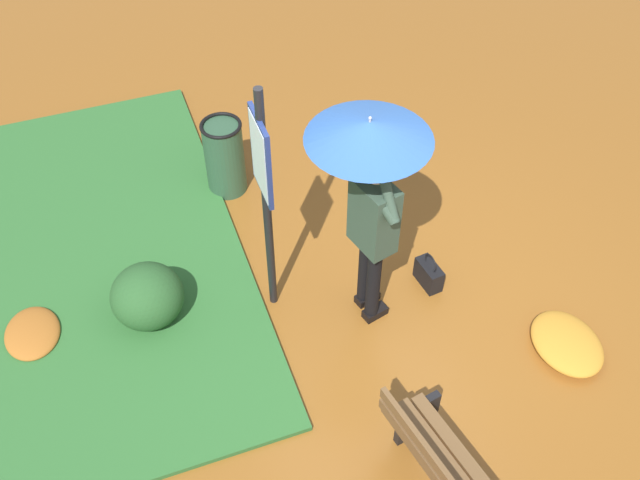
{
  "coord_description": "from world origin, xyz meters",
  "views": [
    {
      "loc": [
        -3.46,
        1.93,
        5.15
      ],
      "look_at": [
        0.35,
        0.56,
        0.85
      ],
      "focal_mm": 40.49,
      "sensor_mm": 36.0,
      "label": 1
    }
  ],
  "objects_px": {
    "info_sign_post": "(264,182)",
    "handbag": "(429,274)",
    "trash_bin": "(225,157)",
    "person_with_umbrella": "(371,174)"
  },
  "relations": [
    {
      "from": "person_with_umbrella",
      "to": "handbag",
      "type": "relative_size",
      "value": 5.53
    },
    {
      "from": "handbag",
      "to": "trash_bin",
      "type": "bearing_deg",
      "value": 36.45
    },
    {
      "from": "handbag",
      "to": "person_with_umbrella",
      "type": "bearing_deg",
      "value": 90.67
    },
    {
      "from": "info_sign_post",
      "to": "trash_bin",
      "type": "relative_size",
      "value": 2.76
    },
    {
      "from": "person_with_umbrella",
      "to": "handbag",
      "type": "xyz_separation_m",
      "value": [
        0.01,
        -0.66,
        -1.42
      ]
    },
    {
      "from": "info_sign_post",
      "to": "handbag",
      "type": "height_order",
      "value": "info_sign_post"
    },
    {
      "from": "info_sign_post",
      "to": "handbag",
      "type": "distance_m",
      "value": 1.95
    },
    {
      "from": "info_sign_post",
      "to": "person_with_umbrella",
      "type": "bearing_deg",
      "value": -111.51
    },
    {
      "from": "person_with_umbrella",
      "to": "handbag",
      "type": "distance_m",
      "value": 1.57
    },
    {
      "from": "handbag",
      "to": "trash_bin",
      "type": "xyz_separation_m",
      "value": [
        1.9,
        1.4,
        0.29
      ]
    }
  ]
}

